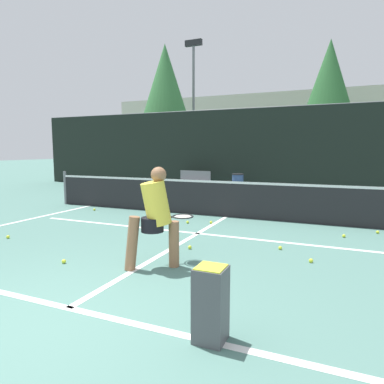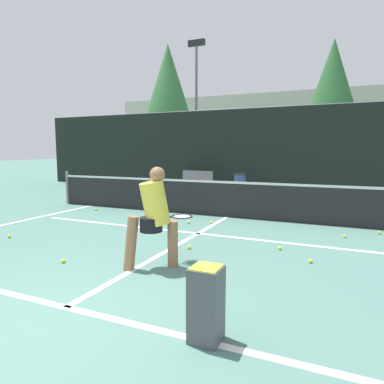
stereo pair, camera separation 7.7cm
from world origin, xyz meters
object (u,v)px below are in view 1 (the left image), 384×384
(parked_car, at_px, (269,171))
(ball_hopper, at_px, (211,302))
(player_practicing, at_px, (155,214))
(trash_bin, at_px, (238,183))
(courtside_bench, at_px, (194,180))

(parked_car, bearing_deg, ball_hopper, -80.91)
(player_practicing, distance_m, ball_hopper, 2.15)
(parked_car, bearing_deg, trash_bin, -92.66)
(player_practicing, height_order, ball_hopper, player_practicing)
(ball_hopper, bearing_deg, trash_bin, 104.64)
(player_practicing, distance_m, parked_car, 14.41)
(ball_hopper, height_order, parked_car, parked_car)
(player_practicing, xyz_separation_m, parked_car, (-1.10, 14.36, -0.21))
(player_practicing, relative_size, trash_bin, 1.90)
(player_practicing, bearing_deg, courtside_bench, 73.43)
(courtside_bench, distance_m, parked_car, 5.60)
(ball_hopper, xyz_separation_m, courtside_bench, (-4.77, 10.75, 0.09))
(trash_bin, bearing_deg, ball_hopper, -75.36)
(courtside_bench, relative_size, trash_bin, 1.91)
(trash_bin, height_order, parked_car, parked_car)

